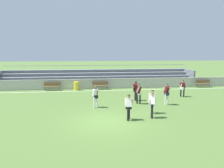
{
  "coord_description": "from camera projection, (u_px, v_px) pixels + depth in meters",
  "views": [
    {
      "loc": [
        -1.16,
        -12.43,
        4.27
      ],
      "look_at": [
        1.18,
        7.03,
        1.22
      ],
      "focal_mm": 34.05,
      "sensor_mm": 36.0,
      "label": 1
    }
  ],
  "objects": [
    {
      "name": "trash_bin",
      "position": [
        76.0,
        86.0,
        23.41
      ],
      "size": [
        0.55,
        0.55,
        0.92
      ],
      "primitive_type": "cylinder",
      "color": "yellow",
      "rests_on": "ground"
    },
    {
      "name": "field_line_sideline",
      "position": [
        98.0,
        91.0,
        23.09
      ],
      "size": [
        44.0,
        0.12,
        0.01
      ],
      "primitive_type": "cube",
      "color": "white",
      "rests_on": "ground"
    },
    {
      "name": "ground_plane",
      "position": [
        107.0,
        122.0,
        12.99
      ],
      "size": [
        160.0,
        160.0,
        0.0
      ],
      "primitive_type": "plane",
      "color": "#4C6B30"
    },
    {
      "name": "player_dark_on_ball",
      "position": [
        139.0,
        92.0,
        17.23
      ],
      "size": [
        0.45,
        0.45,
        1.68
      ],
      "color": "black",
      "rests_on": "ground"
    },
    {
      "name": "bench_near_wall_gap",
      "position": [
        203.0,
        83.0,
        25.31
      ],
      "size": [
        1.8,
        0.4,
        0.9
      ],
      "color": "brown",
      "rests_on": "ground"
    },
    {
      "name": "bench_centre_sideline",
      "position": [
        101.0,
        85.0,
        23.86
      ],
      "size": [
        1.8,
        0.4,
        0.9
      ],
      "color": "brown",
      "rests_on": "ground"
    },
    {
      "name": "player_white_trailing_run",
      "position": [
        129.0,
        105.0,
        13.15
      ],
      "size": [
        0.47,
        0.51,
        1.64
      ],
      "color": "black",
      "rests_on": "ground"
    },
    {
      "name": "sideline_wall",
      "position": [
        97.0,
        84.0,
        24.33
      ],
      "size": [
        48.0,
        0.16,
        1.13
      ],
      "primitive_type": "cube",
      "color": "#BCB7AD",
      "rests_on": "ground"
    },
    {
      "name": "player_white_challenging",
      "position": [
        152.0,
        99.0,
        14.57
      ],
      "size": [
        0.55,
        0.43,
        1.65
      ],
      "color": "white",
      "rests_on": "ground"
    },
    {
      "name": "player_white_deep_cover",
      "position": [
        95.0,
        95.0,
        16.11
      ],
      "size": [
        0.46,
        0.6,
        1.64
      ],
      "color": "white",
      "rests_on": "ground"
    },
    {
      "name": "player_white_overlapping",
      "position": [
        152.0,
        103.0,
        13.57
      ],
      "size": [
        0.63,
        0.48,
        1.69
      ],
      "color": "black",
      "rests_on": "ground"
    },
    {
      "name": "soccer_ball",
      "position": [
        128.0,
        99.0,
        18.48
      ],
      "size": [
        0.22,
        0.22,
        0.22
      ],
      "primitive_type": "sphere",
      "color": "orange",
      "rests_on": "ground"
    },
    {
      "name": "player_dark_dropping_back",
      "position": [
        183.0,
        87.0,
        19.92
      ],
      "size": [
        0.7,
        0.52,
        1.62
      ],
      "color": "black",
      "rests_on": "ground"
    },
    {
      "name": "player_dark_wide_left",
      "position": [
        167.0,
        92.0,
        16.94
      ],
      "size": [
        0.51,
        0.58,
        1.7
      ],
      "color": "white",
      "rests_on": "ground"
    },
    {
      "name": "bench_far_left",
      "position": [
        52.0,
        85.0,
        23.23
      ],
      "size": [
        1.8,
        0.4,
        0.9
      ],
      "color": "brown",
      "rests_on": "ground"
    },
    {
      "name": "player_dark_wide_right",
      "position": [
        136.0,
        89.0,
        18.39
      ],
      "size": [
        0.64,
        0.53,
        1.71
      ],
      "color": "black",
      "rests_on": "ground"
    },
    {
      "name": "bleacher_stand",
      "position": [
        98.0,
        77.0,
        26.62
      ],
      "size": [
        24.03,
        3.31,
        2.44
      ],
      "color": "#B2B2B7",
      "rests_on": "ground"
    }
  ]
}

